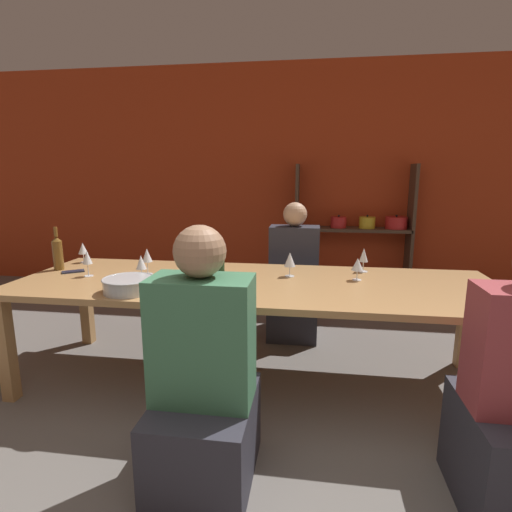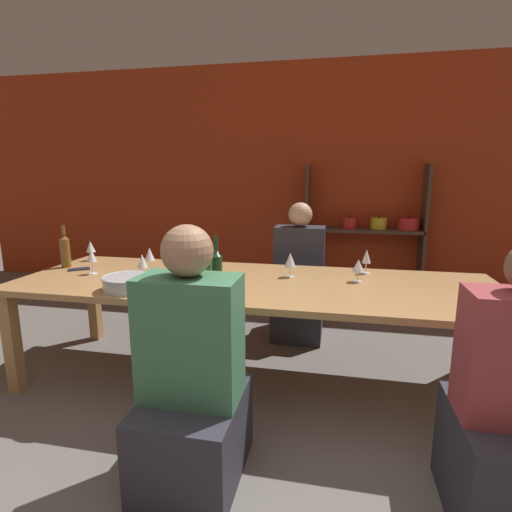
{
  "view_description": "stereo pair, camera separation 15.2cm",
  "coord_description": "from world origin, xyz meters",
  "px_view_note": "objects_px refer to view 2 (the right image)",
  "views": [
    {
      "loc": [
        0.3,
        -1.12,
        1.41
      ],
      "look_at": [
        -0.09,
        1.5,
        0.87
      ],
      "focal_mm": 28.0,
      "sensor_mm": 36.0,
      "label": 1
    },
    {
      "loc": [
        0.45,
        -1.09,
        1.41
      ],
      "look_at": [
        -0.09,
        1.5,
        0.87
      ],
      "focal_mm": 28.0,
      "sensor_mm": 36.0,
      "label": 2
    }
  ],
  "objects_px": {
    "wine_glass_red_d": "(92,256)",
    "shelf_unit": "(364,251)",
    "wine_glass_white_a": "(358,266)",
    "wine_glass_red_b": "(366,257)",
    "dining_table": "(253,290)",
    "wine_glass_red_a": "(290,261)",
    "wine_bottle_amber": "(206,272)",
    "wine_bottle_green": "(216,268)",
    "wine_glass_empty_a": "(150,255)",
    "person_near_a": "(511,428)",
    "cell_phone": "(79,269)",
    "wine_glass_red_c": "(91,247)",
    "person_far_a": "(299,288)",
    "mixing_bowl": "(128,282)",
    "person_near_b": "(192,391)",
    "wine_bottle_dark": "(65,250)",
    "wine_glass_white_b": "(142,262)",
    "wine_glass_empty_b": "(217,253)"
  },
  "relations": [
    {
      "from": "shelf_unit",
      "to": "wine_glass_red_c",
      "type": "distance_m",
      "value": 2.96
    },
    {
      "from": "dining_table",
      "to": "person_near_b",
      "type": "distance_m",
      "value": 0.95
    },
    {
      "from": "wine_glass_red_c",
      "to": "person_near_a",
      "type": "relative_size",
      "value": 0.14
    },
    {
      "from": "wine_glass_red_d",
      "to": "person_near_a",
      "type": "height_order",
      "value": "person_near_a"
    },
    {
      "from": "dining_table",
      "to": "mixing_bowl",
      "type": "xyz_separation_m",
      "value": [
        -0.71,
        -0.35,
        0.11
      ]
    },
    {
      "from": "wine_bottle_green",
      "to": "wine_glass_white_b",
      "type": "bearing_deg",
      "value": 170.71
    },
    {
      "from": "dining_table",
      "to": "wine_bottle_dark",
      "type": "distance_m",
      "value": 1.5
    },
    {
      "from": "wine_glass_red_c",
      "to": "person_far_a",
      "type": "xyz_separation_m",
      "value": [
        1.65,
        0.54,
        -0.4
      ]
    },
    {
      "from": "shelf_unit",
      "to": "dining_table",
      "type": "height_order",
      "value": "shelf_unit"
    },
    {
      "from": "shelf_unit",
      "to": "wine_glass_empty_a",
      "type": "xyz_separation_m",
      "value": [
        -1.61,
        -2.15,
        0.31
      ]
    },
    {
      "from": "person_far_a",
      "to": "shelf_unit",
      "type": "bearing_deg",
      "value": -115.2
    },
    {
      "from": "shelf_unit",
      "to": "cell_phone",
      "type": "distance_m",
      "value": 3.08
    },
    {
      "from": "wine_glass_empty_a",
      "to": "mixing_bowl",
      "type": "bearing_deg",
      "value": -81.53
    },
    {
      "from": "wine_glass_white_b",
      "to": "wine_glass_red_a",
      "type": "bearing_deg",
      "value": 15.5
    },
    {
      "from": "dining_table",
      "to": "wine_glass_white_a",
      "type": "distance_m",
      "value": 0.71
    },
    {
      "from": "wine_glass_empty_a",
      "to": "wine_glass_red_b",
      "type": "height_order",
      "value": "wine_glass_empty_a"
    },
    {
      "from": "dining_table",
      "to": "person_near_b",
      "type": "bearing_deg",
      "value": -95.76
    },
    {
      "from": "wine_glass_white_b",
      "to": "wine_glass_empty_a",
      "type": "bearing_deg",
      "value": 101.47
    },
    {
      "from": "wine_bottle_dark",
      "to": "wine_glass_empty_a",
      "type": "bearing_deg",
      "value": -3.0
    },
    {
      "from": "wine_glass_red_d",
      "to": "person_far_a",
      "type": "distance_m",
      "value": 1.72
    },
    {
      "from": "wine_bottle_dark",
      "to": "shelf_unit",
      "type": "bearing_deg",
      "value": 42.29
    },
    {
      "from": "wine_bottle_amber",
      "to": "wine_bottle_green",
      "type": "bearing_deg",
      "value": 72.73
    },
    {
      "from": "wine_glass_red_a",
      "to": "wine_glass_red_d",
      "type": "relative_size",
      "value": 0.95
    },
    {
      "from": "wine_glass_white_a",
      "to": "person_near_b",
      "type": "xyz_separation_m",
      "value": [
        -0.77,
        -1.04,
        -0.39
      ]
    },
    {
      "from": "person_near_a",
      "to": "wine_glass_red_c",
      "type": "bearing_deg",
      "value": 154.57
    },
    {
      "from": "wine_glass_red_d",
      "to": "shelf_unit",
      "type": "bearing_deg",
      "value": 48.55
    },
    {
      "from": "person_near_a",
      "to": "cell_phone",
      "type": "bearing_deg",
      "value": 159.51
    },
    {
      "from": "wine_glass_red_c",
      "to": "person_far_a",
      "type": "relative_size",
      "value": 0.14
    },
    {
      "from": "wine_glass_empty_b",
      "to": "wine_bottle_green",
      "type": "bearing_deg",
      "value": -72.87
    },
    {
      "from": "person_far_a",
      "to": "person_near_a",
      "type": "bearing_deg",
      "value": 119.48
    },
    {
      "from": "cell_phone",
      "to": "dining_table",
      "type": "bearing_deg",
      "value": -2.38
    },
    {
      "from": "wine_glass_red_a",
      "to": "wine_glass_red_b",
      "type": "xyz_separation_m",
      "value": [
        0.52,
        0.21,
        0.0
      ]
    },
    {
      "from": "wine_bottle_amber",
      "to": "person_near_b",
      "type": "relative_size",
      "value": 0.25
    },
    {
      "from": "dining_table",
      "to": "wine_glass_red_a",
      "type": "bearing_deg",
      "value": 35.46
    },
    {
      "from": "wine_glass_white_a",
      "to": "wine_glass_red_b",
      "type": "bearing_deg",
      "value": 74.85
    },
    {
      "from": "wine_glass_white_a",
      "to": "wine_glass_empty_b",
      "type": "relative_size",
      "value": 0.89
    },
    {
      "from": "person_near_a",
      "to": "wine_bottle_amber",
      "type": "bearing_deg",
      "value": 157.28
    },
    {
      "from": "wine_glass_red_a",
      "to": "wine_glass_empty_a",
      "type": "relative_size",
      "value": 0.92
    },
    {
      "from": "dining_table",
      "to": "person_far_a",
      "type": "xyz_separation_m",
      "value": [
        0.22,
        0.9,
        -0.23
      ]
    },
    {
      "from": "wine_bottle_amber",
      "to": "wine_glass_white_a",
      "type": "relative_size",
      "value": 2.0
    },
    {
      "from": "wine_glass_white_a",
      "to": "wine_glass_red_a",
      "type": "height_order",
      "value": "wine_glass_red_a"
    },
    {
      "from": "wine_bottle_green",
      "to": "person_near_b",
      "type": "xyz_separation_m",
      "value": [
        0.1,
        -0.72,
        -0.41
      ]
    },
    {
      "from": "wine_bottle_dark",
      "to": "wine_glass_red_a",
      "type": "height_order",
      "value": "wine_bottle_dark"
    },
    {
      "from": "mixing_bowl",
      "to": "wine_glass_empty_a",
      "type": "height_order",
      "value": "wine_glass_empty_a"
    },
    {
      "from": "wine_glass_empty_b",
      "to": "person_far_a",
      "type": "xyz_separation_m",
      "value": [
        0.57,
        0.58,
        -0.41
      ]
    },
    {
      "from": "wine_glass_white_b",
      "to": "wine_glass_red_d",
      "type": "bearing_deg",
      "value": 170.69
    },
    {
      "from": "wine_glass_empty_a",
      "to": "cell_phone",
      "type": "relative_size",
      "value": 1.13
    },
    {
      "from": "mixing_bowl",
      "to": "dining_table",
      "type": "bearing_deg",
      "value": 26.5
    },
    {
      "from": "dining_table",
      "to": "mixing_bowl",
      "type": "height_order",
      "value": "mixing_bowl"
    },
    {
      "from": "person_near_a",
      "to": "wine_glass_red_a",
      "type": "bearing_deg",
      "value": 133.57
    }
  ]
}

